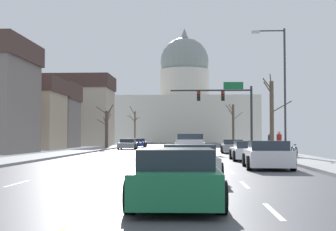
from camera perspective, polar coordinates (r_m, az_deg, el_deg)
The scene contains 22 objects.
ground at distance 33.79m, azimuth -0.37°, elevation -4.91°, with size 20.00×180.00×0.20m.
signal_gantry at distance 46.94m, azimuth 7.09°, elevation 1.63°, with size 7.91×0.41×6.56m.
street_lamp_right at distance 33.73m, azimuth 13.15°, elevation 3.99°, with size 2.30×0.24×8.67m.
capitol_building at distance 118.83m, azimuth 1.97°, elevation 1.05°, with size 34.76×19.51×28.20m.
sedan_near_00 at distance 42.80m, azimuth 7.62°, elevation -3.65°, with size 2.15×4.69×1.18m.
pickup_truck_near_01 at distance 36.14m, azimuth 2.65°, elevation -3.61°, with size 2.40×5.67×1.64m.
sedan_near_02 at distance 29.67m, azimuth 9.33°, elevation -4.17°, with size 1.95×4.45×1.18m.
sedan_near_03 at distance 22.43m, azimuth 11.64°, elevation -4.62°, with size 2.20×4.61×1.26m.
sedan_near_04 at distance 16.58m, azimuth 2.51°, elevation -5.57°, with size 2.17×4.25×1.19m.
sedan_near_05 at distance 10.52m, azimuth 1.03°, elevation -7.30°, with size 1.99×4.58×1.21m.
sedan_oncoming_00 at distance 54.69m, azimuth -4.76°, elevation -3.40°, with size 2.12×4.39×1.18m.
sedan_oncoming_01 at distance 64.51m, azimuth -3.50°, elevation -3.27°, with size 2.06×4.53×1.18m.
flank_building_00 at distance 76.24m, azimuth -11.34°, elevation 0.59°, with size 12.75×8.17×10.79m.
flank_building_01 at distance 64.40m, azimuth -15.21°, elevation 0.04°, with size 10.36×6.94×8.23m.
flank_building_02 at distance 55.53m, azimuth -18.46°, elevation 0.21°, with size 12.02×7.22×7.76m.
bare_tree_00 at distance 37.33m, azimuth 12.14°, elevation 0.02°, with size 2.28×2.24×5.94m.
bare_tree_01 at distance 55.57m, azimuth -7.26°, elevation -1.44°, with size 2.07×1.48×4.97m.
bare_tree_02 at distance 71.93m, azimuth 7.69°, elevation -0.97°, with size 2.58×1.60×6.04m.
bare_tree_03 at distance 84.90m, azimuth -3.95°, elevation -1.22°, with size 2.38×2.32×6.61m.
pedestrian_00 at distance 33.15m, azimuth 12.97°, elevation -3.09°, with size 0.35×0.34×1.68m.
pedestrian_01 at distance 43.28m, azimuth 11.92°, elevation -2.96°, with size 0.35×0.34×1.65m.
bicycle_parked at distance 31.40m, azimuth 14.66°, elevation -4.17°, with size 0.12×1.77×0.85m.
Camera 1 is at (1.93, -33.70, 1.47)m, focal length 51.71 mm.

